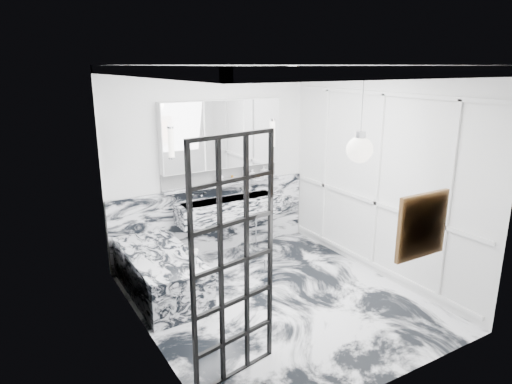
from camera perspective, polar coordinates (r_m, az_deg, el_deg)
floor at (r=5.81m, az=2.67°, el=-13.25°), size 3.60×3.60×0.00m
ceiling at (r=5.08m, az=3.08°, el=15.56°), size 3.60×3.60×0.00m
wall_back at (r=6.80m, az=-5.59°, el=3.66°), size 3.60×0.00×3.60m
wall_front at (r=3.98m, az=17.44°, el=-5.80°), size 3.60×0.00×3.60m
wall_left at (r=4.62m, az=-13.92°, el=-2.57°), size 0.00×3.60×3.60m
wall_right at (r=6.28m, az=15.11°, el=2.18°), size 0.00×3.60×3.60m
marble_clad_back at (r=7.01m, az=-5.31°, el=-3.38°), size 3.18×0.05×1.05m
marble_clad_left at (r=4.64m, az=-13.69°, el=-3.24°), size 0.02×3.56×2.68m
panel_molding at (r=6.29m, az=14.92°, el=1.27°), size 0.03×3.40×2.30m
soap_bottle_a at (r=7.00m, az=-1.43°, el=2.31°), size 0.10×0.10×0.20m
soap_bottle_b at (r=7.17m, az=0.97°, el=2.58°), size 0.11×0.11×0.18m
soap_bottle_c at (r=7.07m, az=-0.46°, el=2.25°), size 0.15×0.15×0.15m
face_pot at (r=6.81m, az=-4.61°, el=1.67°), size 0.13×0.13×0.13m
amber_bottle at (r=6.91m, az=-2.98°, el=1.70°), size 0.04×0.04×0.10m
flower_vase at (r=5.35m, az=-7.94°, el=-8.77°), size 0.07×0.07×0.12m
crittall_door at (r=4.05m, az=-2.76°, el=-8.87°), size 0.87×0.21×2.26m
artwork at (r=4.23m, az=20.06°, el=-3.97°), size 0.49×0.05×0.49m
pendant_light at (r=4.34m, az=12.82°, el=5.18°), size 0.25×0.25×0.25m
trough_sink at (r=6.83m, az=-3.42°, el=-2.07°), size 1.60×0.45×0.30m
ledge at (r=6.87m, az=-4.10°, el=0.99°), size 1.90×0.14×0.04m
subway_tile at (r=6.89m, az=-4.35°, el=2.19°), size 1.90×0.03×0.23m
mirror_cabinet at (r=6.73m, az=-4.24°, el=7.19°), size 1.90×0.16×1.00m
sconce_left at (r=6.32m, az=-10.53°, el=6.06°), size 0.07×0.07×0.40m
sconce_right at (r=7.05m, az=2.12°, el=7.29°), size 0.07×0.07×0.40m
bathtub at (r=5.95m, az=-11.87°, el=-9.90°), size 0.75×1.65×0.55m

